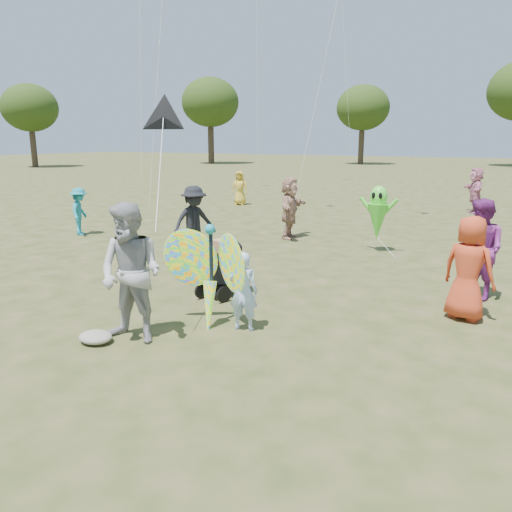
{
  "coord_description": "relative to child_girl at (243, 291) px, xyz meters",
  "views": [
    {
      "loc": [
        3.49,
        -5.25,
        2.92
      ],
      "look_at": [
        -0.2,
        1.5,
        1.1
      ],
      "focal_mm": 35.0,
      "sensor_mm": 36.0,
      "label": 1
    }
  ],
  "objects": [
    {
      "name": "crowd_j",
      "position": [
        1.83,
        15.23,
        0.28
      ],
      "size": [
        1.05,
        1.76,
        1.81
      ],
      "primitive_type": "imported",
      "rotation": [
        0.0,
        0.0,
        5.05
      ],
      "color": "#C67191",
      "rests_on": "ground"
    },
    {
      "name": "adult_man",
      "position": [
        -1.2,
        -1.14,
        0.4
      ],
      "size": [
        1.06,
        0.86,
        2.05
      ],
      "primitive_type": "imported",
      "rotation": [
        0.0,
        0.0,
        0.09
      ],
      "color": "#9C9AA0",
      "rests_on": "ground"
    },
    {
      "name": "crowd_g",
      "position": [
        -7.68,
        12.96,
        0.13
      ],
      "size": [
        0.84,
        0.65,
        1.51
      ],
      "primitive_type": "imported",
      "rotation": [
        0.0,
        0.0,
        0.26
      ],
      "color": "gold",
      "rests_on": "ground"
    },
    {
      "name": "crowd_i",
      "position": [
        -8.37,
        4.42,
        0.11
      ],
      "size": [
        0.96,
        1.09,
        1.46
      ],
      "primitive_type": "imported",
      "rotation": [
        0.0,
        0.0,
        2.13
      ],
      "color": "teal",
      "rests_on": "ground"
    },
    {
      "name": "delta_kite_rig",
      "position": [
        -1.91,
        0.61,
        2.63
      ],
      "size": [
        1.57,
        1.99,
        2.03
      ],
      "color": "black",
      "rests_on": "ground"
    },
    {
      "name": "alien_kite",
      "position": [
        0.31,
        6.44,
        0.35
      ],
      "size": [
        1.12,
        0.69,
        1.74
      ],
      "color": "#4FE034",
      "rests_on": "ground"
    },
    {
      "name": "child_girl",
      "position": [
        0.0,
        0.0,
        0.0
      ],
      "size": [
        0.52,
        0.4,
        1.25
      ],
      "primitive_type": "imported",
      "rotation": [
        0.0,
        0.0,
        3.4
      ],
      "color": "#AACAF1",
      "rests_on": "ground"
    },
    {
      "name": "crowd_a",
      "position": [
        2.97,
        2.18,
        0.24
      ],
      "size": [
        0.97,
        0.79,
        1.73
      ],
      "primitive_type": "imported",
      "rotation": [
        0.0,
        0.0,
        2.82
      ],
      "color": "#C53E1F",
      "rests_on": "ground"
    },
    {
      "name": "butterfly_kite",
      "position": [
        -0.55,
        -0.09,
        0.22
      ],
      "size": [
        1.74,
        0.75,
        1.84
      ],
      "color": "orange",
      "rests_on": "ground"
    },
    {
      "name": "crowd_e",
      "position": [
        3.02,
        3.48,
        0.31
      ],
      "size": [
        1.14,
        1.14,
        1.86
      ],
      "primitive_type": "imported",
      "rotation": [
        0.0,
        0.0,
        5.49
      ],
      "color": "#7A2877",
      "rests_on": "ground"
    },
    {
      "name": "crowd_b",
      "position": [
        -3.58,
        3.73,
        0.27
      ],
      "size": [
        1.12,
        1.33,
        1.78
      ],
      "primitive_type": "imported",
      "rotation": [
        0.0,
        0.0,
        1.09
      ],
      "color": "black",
      "rests_on": "ground"
    },
    {
      "name": "ground",
      "position": [
        0.2,
        -1.1,
        -0.62
      ],
      "size": [
        160.0,
        160.0,
        0.0
      ],
      "primitive_type": "plane",
      "color": "#51592B",
      "rests_on": "ground"
    },
    {
      "name": "jogging_stroller",
      "position": [
        -1.21,
        1.36,
        -0.01
      ],
      "size": [
        0.75,
        1.14,
        1.09
      ],
      "rotation": [
        0.0,
        0.0,
        -0.39
      ],
      "color": "black",
      "rests_on": "ground"
    },
    {
      "name": "grey_bag",
      "position": [
        -1.65,
        -1.48,
        -0.54
      ],
      "size": [
        0.52,
        0.43,
        0.17
      ],
      "primitive_type": "ellipsoid",
      "color": "gray",
      "rests_on": "ground"
    },
    {
      "name": "crowd_d",
      "position": [
        -2.48,
        7.04,
        0.29
      ],
      "size": [
        0.74,
        1.75,
        1.83
      ],
      "primitive_type": "imported",
      "rotation": [
        0.0,
        0.0,
        1.69
      ],
      "color": "tan",
      "rests_on": "ground"
    }
  ]
}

